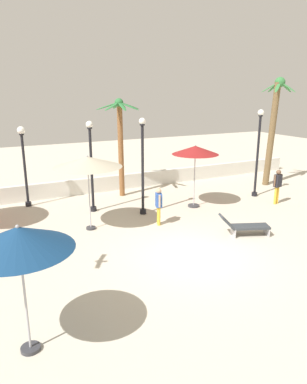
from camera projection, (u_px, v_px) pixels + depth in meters
ground_plane at (195, 255)px, 11.98m from camera, size 56.00×56.00×0.00m
boundary_wall at (106, 184)px, 19.51m from camera, size 25.20×0.30×0.82m
patio_umbrella_0 at (195, 151)px, 16.26m from camera, size 2.14×2.14×2.94m
patio_umbrella_1 at (88, 162)px, 13.51m from camera, size 2.61×2.61×2.95m
patio_umbrella_3 at (19, 239)px, 6.91m from camera, size 2.15×2.15×2.83m
palm_tree_0 at (120, 134)px, 17.91m from camera, size 2.31×2.32×4.93m
palm_tree_1 at (274, 122)px, 20.07m from camera, size 1.95×2.01×6.01m
lamp_post_0 at (24, 159)px, 16.44m from camera, size 0.36×0.36×3.75m
lamp_post_1 at (91, 163)px, 15.75m from camera, size 0.31×0.31×4.05m
lamp_post_2 at (143, 165)px, 15.40m from camera, size 0.28×0.28×4.20m
lamp_post_3 at (258, 150)px, 18.03m from camera, size 0.31×0.31×4.41m
lounge_chair_2 at (244, 226)px, 13.50m from camera, size 1.96×1.22×0.84m
guest_0 at (278, 183)px, 17.12m from camera, size 0.55×0.30×1.68m
guest_2 at (159, 203)px, 14.45m from camera, size 0.34×0.53×1.54m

